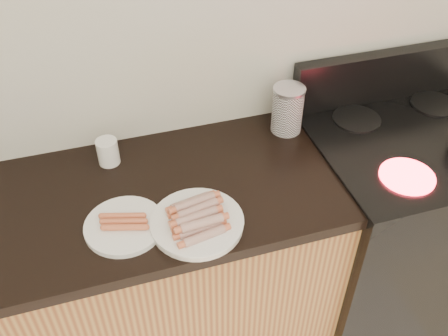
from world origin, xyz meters
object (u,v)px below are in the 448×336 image
object	(u,v)px
side_plate	(124,226)
canister	(287,109)
main_plate	(197,224)
mug	(108,152)
stove	(393,224)

from	to	relation	value
side_plate	canister	world-z (taller)	canister
main_plate	mug	xyz separation A→B (m)	(-0.21, 0.37, 0.04)
stove	mug	size ratio (longest dim) A/B	10.03
side_plate	canister	distance (m)	0.72
main_plate	mug	bearing A→B (deg)	119.43
side_plate	stove	bearing A→B (deg)	5.73
stove	main_plate	xyz separation A→B (m)	(-0.88, -0.17, 0.45)
side_plate	canister	xyz separation A→B (m)	(0.65, 0.32, 0.08)
stove	main_plate	size ratio (longest dim) A/B	3.31
main_plate	side_plate	size ratio (longest dim) A/B	1.16
stove	side_plate	xyz separation A→B (m)	(-1.09, -0.11, 0.45)
stove	side_plate	size ratio (longest dim) A/B	3.83
stove	main_plate	bearing A→B (deg)	-169.38
main_plate	side_plate	distance (m)	0.22
main_plate	canister	size ratio (longest dim) A/B	1.55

